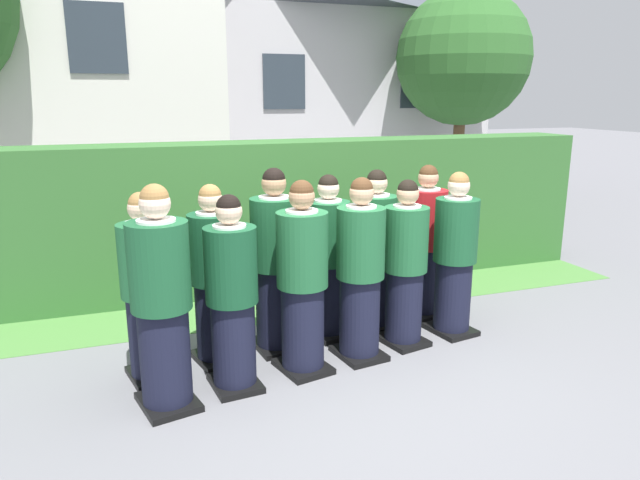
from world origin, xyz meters
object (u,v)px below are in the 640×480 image
(student_front_row_0, at_px, (162,305))
(student_front_row_4, at_px, (405,268))
(student_front_row_2, at_px, (302,283))
(student_rear_row_0, at_px, (147,293))
(student_front_row_3, at_px, (360,274))
(student_rear_row_4, at_px, (375,254))
(student_rear_row_3, at_px, (328,261))
(student_front_row_5, at_px, (455,258))
(student_rear_row_2, at_px, (275,265))
(student_rear_row_1, at_px, (214,279))
(student_front_row_1, at_px, (232,299))
(student_in_red_blazer, at_px, (425,245))

(student_front_row_0, distance_m, student_front_row_4, 2.25)
(student_front_row_2, height_order, student_rear_row_0, student_front_row_2)
(student_front_row_0, xyz_separation_m, student_front_row_3, (1.70, 0.30, -0.04))
(student_front_row_4, height_order, student_rear_row_0, student_rear_row_0)
(student_front_row_0, bearing_deg, student_front_row_3, 10.08)
(student_front_row_4, bearing_deg, student_rear_row_4, 100.14)
(student_rear_row_3, bearing_deg, student_front_row_5, -16.61)
(student_front_row_2, relative_size, student_rear_row_2, 0.97)
(student_front_row_3, xyz_separation_m, student_front_row_4, (0.51, 0.13, -0.03))
(student_rear_row_2, xyz_separation_m, student_rear_row_3, (0.55, 0.13, -0.05))
(student_front_row_5, relative_size, student_rear_row_1, 1.01)
(student_front_row_5, bearing_deg, student_rear_row_4, 148.57)
(student_rear_row_2, bearing_deg, student_front_row_5, -7.31)
(student_front_row_1, relative_size, student_front_row_4, 1.01)
(student_rear_row_3, bearing_deg, student_in_red_blazer, 8.60)
(student_front_row_0, height_order, student_in_red_blazer, student_front_row_0)
(student_rear_row_4, bearing_deg, student_front_row_0, -156.98)
(student_rear_row_0, relative_size, student_rear_row_4, 0.98)
(student_front_row_4, xyz_separation_m, student_front_row_5, (0.57, 0.07, 0.02))
(student_rear_row_1, distance_m, student_rear_row_2, 0.57)
(student_front_row_1, relative_size, student_rear_row_2, 0.94)
(student_front_row_4, height_order, student_front_row_5, student_front_row_5)
(student_front_row_3, bearing_deg, student_front_row_2, -171.75)
(student_front_row_4, bearing_deg, student_front_row_1, -169.48)
(student_front_row_2, distance_m, student_in_red_blazer, 1.80)
(student_front_row_4, bearing_deg, student_rear_row_1, 172.69)
(student_rear_row_1, distance_m, student_rear_row_3, 1.14)
(student_rear_row_1, xyz_separation_m, student_in_red_blazer, (2.27, 0.37, 0.01))
(student_rear_row_0, xyz_separation_m, student_rear_row_1, (0.56, 0.14, 0.01))
(student_front_row_2, bearing_deg, student_front_row_4, 11.18)
(student_front_row_1, height_order, student_front_row_4, student_front_row_1)
(student_front_row_1, bearing_deg, student_front_row_4, 10.52)
(student_rear_row_4, bearing_deg, student_front_row_1, -153.79)
(student_front_row_2, distance_m, student_rear_row_1, 0.79)
(student_front_row_2, bearing_deg, student_in_red_blazer, 26.50)
(student_front_row_2, height_order, student_front_row_4, student_front_row_2)
(student_rear_row_0, bearing_deg, student_in_red_blazer, 10.31)
(student_front_row_4, height_order, student_rear_row_2, student_rear_row_2)
(student_front_row_1, relative_size, student_front_row_5, 0.98)
(student_front_row_5, relative_size, student_in_red_blazer, 0.99)
(student_rear_row_0, bearing_deg, student_rear_row_2, 10.69)
(student_in_red_blazer, bearing_deg, student_rear_row_2, -169.94)
(student_front_row_5, height_order, student_in_red_blazer, student_in_red_blazer)
(student_front_row_5, bearing_deg, student_front_row_1, -170.38)
(student_rear_row_3, bearing_deg, student_rear_row_1, -169.96)
(student_front_row_4, distance_m, student_rear_row_0, 2.29)
(student_rear_row_3, bearing_deg, student_rear_row_2, -166.97)
(student_rear_row_2, bearing_deg, student_rear_row_3, 13.03)
(student_front_row_3, relative_size, student_front_row_5, 1.02)
(student_front_row_4, bearing_deg, student_front_row_5, 6.94)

